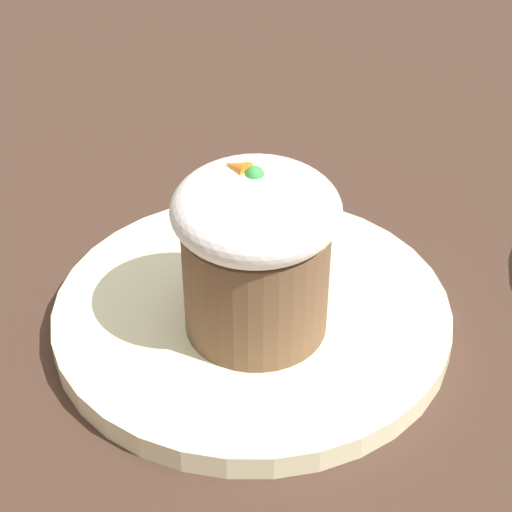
% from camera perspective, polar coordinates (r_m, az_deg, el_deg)
% --- Properties ---
extents(ground_plane, '(4.00, 4.00, 0.00)m').
position_cam_1_polar(ground_plane, '(0.53, -0.27, -4.49)').
color(ground_plane, '#3D281E').
extents(dessert_plate, '(0.24, 0.24, 0.02)m').
position_cam_1_polar(dessert_plate, '(0.53, -0.27, -3.86)').
color(dessert_plate, beige).
rests_on(dessert_plate, ground_plane).
extents(carrot_cake, '(0.09, 0.09, 0.11)m').
position_cam_1_polar(carrot_cake, '(0.47, -0.00, 0.51)').
color(carrot_cake, brown).
rests_on(carrot_cake, dessert_plate).
extents(spoon, '(0.11, 0.10, 0.01)m').
position_cam_1_polar(spoon, '(0.53, -0.51, -1.89)').
color(spoon, silver).
rests_on(spoon, dessert_plate).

